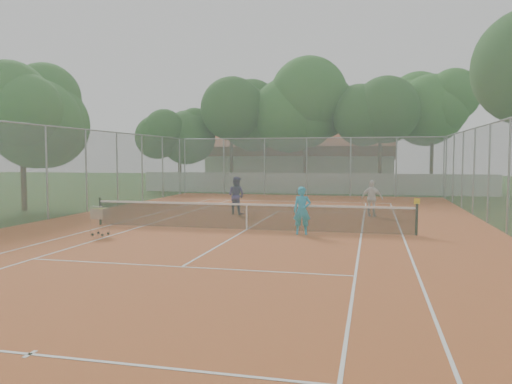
% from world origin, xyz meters
% --- Properties ---
extents(ground, '(120.00, 120.00, 0.00)m').
position_xyz_m(ground, '(0.00, 0.00, 0.00)').
color(ground, '#1A3D10').
rests_on(ground, ground).
extents(court_pad, '(18.00, 34.00, 0.02)m').
position_xyz_m(court_pad, '(0.00, 0.00, 0.01)').
color(court_pad, '#B65123').
rests_on(court_pad, ground).
extents(court_lines, '(10.98, 23.78, 0.01)m').
position_xyz_m(court_lines, '(0.00, 0.00, 0.02)').
color(court_lines, white).
rests_on(court_lines, court_pad).
extents(tennis_net, '(11.88, 0.10, 0.98)m').
position_xyz_m(tennis_net, '(0.00, 0.00, 0.51)').
color(tennis_net, black).
rests_on(tennis_net, court_pad).
extents(perimeter_fence, '(18.00, 34.00, 4.00)m').
position_xyz_m(perimeter_fence, '(0.00, 0.00, 2.00)').
color(perimeter_fence, slate).
rests_on(perimeter_fence, ground).
extents(boundary_wall, '(26.00, 0.30, 1.50)m').
position_xyz_m(boundary_wall, '(0.00, 19.00, 0.75)').
color(boundary_wall, white).
rests_on(boundary_wall, ground).
extents(clubhouse, '(16.40, 9.00, 4.40)m').
position_xyz_m(clubhouse, '(-2.00, 29.00, 2.20)').
color(clubhouse, beige).
rests_on(clubhouse, ground).
extents(tropical_trees, '(29.00, 19.00, 10.00)m').
position_xyz_m(tropical_trees, '(0.00, 22.00, 5.00)').
color(tropical_trees, '#0F370D').
rests_on(tropical_trees, ground).
extents(player_near, '(0.65, 0.48, 1.64)m').
position_xyz_m(player_near, '(2.12, -0.64, 0.84)').
color(player_near, '#1794C4').
rests_on(player_near, court_pad).
extents(player_far_left, '(1.02, 0.90, 1.74)m').
position_xyz_m(player_far_left, '(-1.67, 4.62, 0.89)').
color(player_far_left, '#291C54').
rests_on(player_far_left, court_pad).
extents(player_far_right, '(1.02, 0.61, 1.63)m').
position_xyz_m(player_far_right, '(4.46, 5.22, 0.83)').
color(player_far_right, silver).
rests_on(player_far_right, court_pad).
extents(ball_hopper, '(0.49, 0.49, 1.02)m').
position_xyz_m(ball_hopper, '(-4.49, -2.46, 0.53)').
color(ball_hopper, silver).
rests_on(ball_hopper, court_pad).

